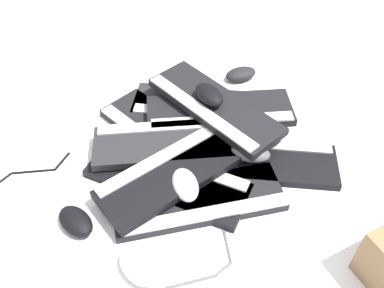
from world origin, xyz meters
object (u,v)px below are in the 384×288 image
(keyboard_0, at_px, (200,201))
(mouse_3, at_px, (250,152))
(keyboard_2, at_px, (203,106))
(keyboard_3, at_px, (164,136))
(mouse_1, at_px, (256,145))
(keyboard_7, at_px, (172,142))
(mouse_5, at_px, (76,221))
(keyboard_8, at_px, (214,106))
(mouse_0, at_px, (137,267))
(keyboard_5, at_px, (177,171))
(mouse_4, at_px, (185,185))
(mouse_2, at_px, (241,74))
(keyboard_1, at_px, (257,161))
(keyboard_6, at_px, (220,111))
(mouse_6, at_px, (209,94))
(keyboard_4, at_px, (168,179))

(keyboard_0, height_order, mouse_3, mouse_3)
(keyboard_2, xyz_separation_m, keyboard_3, (0.09, -0.16, 0.00))
(mouse_1, relative_size, mouse_3, 1.00)
(keyboard_7, distance_m, mouse_5, 0.34)
(keyboard_3, height_order, keyboard_8, keyboard_8)
(keyboard_2, bearing_deg, mouse_0, -36.15)
(keyboard_5, relative_size, mouse_4, 4.22)
(keyboard_0, relative_size, mouse_0, 4.14)
(keyboard_5, relative_size, mouse_2, 4.22)
(mouse_5, bearing_deg, keyboard_1, 68.71)
(keyboard_1, xyz_separation_m, keyboard_8, (-0.20, -0.06, 0.06))
(keyboard_0, bearing_deg, mouse_1, 115.83)
(keyboard_3, xyz_separation_m, mouse_4, (0.22, -0.01, 0.04))
(keyboard_6, height_order, mouse_1, mouse_1)
(keyboard_5, bearing_deg, keyboard_0, 18.80)
(keyboard_2, height_order, mouse_3, mouse_3)
(keyboard_3, xyz_separation_m, keyboard_8, (-0.01, 0.16, 0.06))
(keyboard_8, bearing_deg, mouse_3, 9.63)
(keyboard_8, xyz_separation_m, mouse_2, (-0.18, 0.18, -0.05))
(mouse_1, bearing_deg, mouse_0, 158.21)
(keyboard_5, distance_m, keyboard_8, 0.25)
(keyboard_2, relative_size, keyboard_8, 0.99)
(keyboard_6, bearing_deg, keyboard_2, -160.04)
(keyboard_8, height_order, mouse_5, keyboard_8)
(mouse_2, bearing_deg, keyboard_6, 47.27)
(keyboard_1, bearing_deg, keyboard_2, -167.63)
(mouse_3, bearing_deg, mouse_0, -117.62)
(mouse_1, bearing_deg, keyboard_1, -148.10)
(mouse_2, bearing_deg, mouse_3, 66.87)
(keyboard_0, bearing_deg, mouse_4, -141.86)
(keyboard_3, height_order, mouse_4, mouse_4)
(mouse_6, bearing_deg, keyboard_8, -159.13)
(keyboard_8, bearing_deg, keyboard_1, 15.78)
(keyboard_6, height_order, keyboard_7, same)
(keyboard_5, xyz_separation_m, mouse_3, (0.01, 0.21, 0.01))
(keyboard_7, bearing_deg, keyboard_6, 112.34)
(mouse_3, bearing_deg, keyboard_6, 126.75)
(keyboard_1, distance_m, keyboard_6, 0.20)
(keyboard_2, relative_size, mouse_3, 4.17)
(keyboard_3, bearing_deg, mouse_3, 47.16)
(mouse_4, bearing_deg, keyboard_7, 178.96)
(keyboard_0, bearing_deg, keyboard_2, 157.68)
(keyboard_1, xyz_separation_m, mouse_1, (-0.03, 0.00, 0.04))
(keyboard_6, bearing_deg, keyboard_3, -86.11)
(keyboard_2, xyz_separation_m, mouse_1, (0.25, 0.06, 0.04))
(keyboard_3, distance_m, keyboard_7, 0.07)
(keyboard_8, xyz_separation_m, mouse_1, (0.17, 0.06, -0.02))
(keyboard_4, distance_m, keyboard_6, 0.29)
(keyboard_8, bearing_deg, keyboard_2, -176.84)
(keyboard_2, xyz_separation_m, mouse_3, (0.26, 0.04, 0.04))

